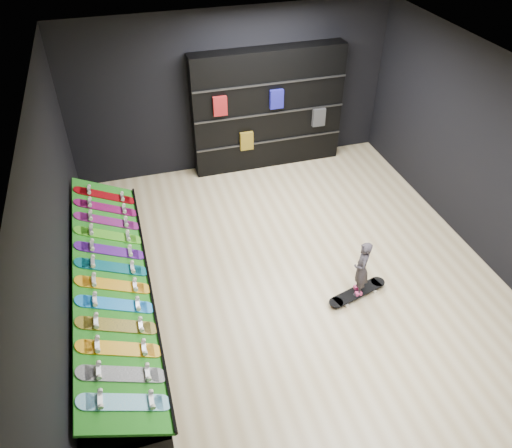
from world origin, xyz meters
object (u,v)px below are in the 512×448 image
object	(u,v)px
display_rack	(115,303)
back_shelving	(268,109)
floor_skateboard	(357,293)
child	(360,278)

from	to	relation	value
display_rack	back_shelving	size ratio (longest dim) A/B	1.56
display_rack	floor_skateboard	xyz separation A→B (m)	(3.33, -0.59, -0.20)
back_shelving	floor_skateboard	bearing A→B (deg)	-88.09
back_shelving	floor_skateboard	world-z (taller)	back_shelving
back_shelving	child	size ratio (longest dim) A/B	5.43
display_rack	floor_skateboard	distance (m)	3.39
floor_skateboard	child	distance (m)	0.31
floor_skateboard	child	xyz separation A→B (m)	(0.00, 0.00, 0.31)
display_rack	child	bearing A→B (deg)	-10.08
back_shelving	child	bearing A→B (deg)	-88.09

